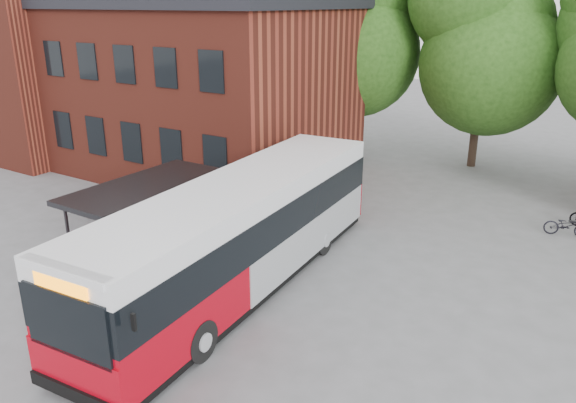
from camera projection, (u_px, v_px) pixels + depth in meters
The scene contains 7 objects.
ground at pixel (281, 289), 17.21m from camera, with size 100.00×100.00×0.00m, color slate.
station_building at pixel (169, 84), 29.54m from camera, with size 18.40×10.40×8.50m, color maroon, non-canonical shape.
bus_shelter at pixel (149, 225), 18.22m from camera, with size 3.60×7.00×2.90m, color #27272A, non-canonical shape.
tree_0 at pixel (350, 56), 31.09m from camera, with size 7.92×7.92×11.00m, color #204512, non-canonical shape.
tree_1 at pixel (482, 67), 28.41m from camera, with size 7.92×7.92×10.40m, color #204512, non-canonical shape.
city_bus at pixel (241, 235), 16.91m from camera, with size 2.80×13.16×3.34m, color #AC0312, non-canonical shape.
bicycle_0 at pixel (567, 225), 20.96m from camera, with size 0.56×1.60×0.84m, color black.
Camera 1 is at (8.47, -12.76, 8.29)m, focal length 35.00 mm.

